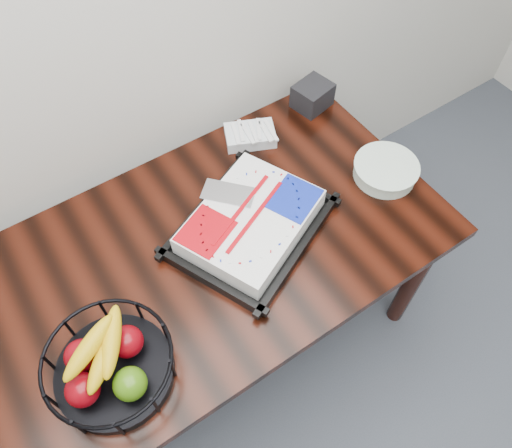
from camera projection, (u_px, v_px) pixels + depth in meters
table at (184, 275)px, 1.69m from camera, size 1.80×0.90×0.75m
cake_tray at (251, 223)px, 1.65m from camera, size 0.61×0.56×0.10m
fruit_basket at (110, 364)px, 1.35m from camera, size 0.35×0.35×0.19m
plate_stack at (385, 170)px, 1.80m from camera, size 0.24×0.24×0.06m
fork_bag at (250, 135)px, 1.90m from camera, size 0.22×0.19×0.05m
napkin_box at (312, 96)px, 1.99m from camera, size 0.16×0.15×0.10m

